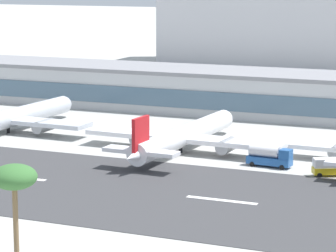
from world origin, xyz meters
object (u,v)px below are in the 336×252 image
at_px(airliner_red_tail_gate_1, 181,137).
at_px(palm_tree_0, 14,180).
at_px(service_fuel_truck_1, 270,156).
at_px(distant_hotel_block, 317,3).
at_px(service_box_truck_0, 330,166).
at_px(terminal_building, 252,93).
at_px(airliner_black_tail_gate_0, 9,119).

relative_size(airliner_red_tail_gate_1, palm_tree_0, 3.42).
bearing_deg(palm_tree_0, service_fuel_truck_1, 81.17).
xyz_separation_m(distant_hotel_block, service_box_truck_0, (44.84, -177.50, -22.61)).
bearing_deg(distant_hotel_block, service_box_truck_0, -75.82).
height_order(terminal_building, distant_hotel_block, distant_hotel_block).
bearing_deg(palm_tree_0, terminal_building, 94.83).
height_order(airliner_black_tail_gate_0, airliner_red_tail_gate_1, airliner_black_tail_gate_0).
bearing_deg(airliner_black_tail_gate_0, terminal_building, -40.56).
bearing_deg(airliner_black_tail_gate_0, palm_tree_0, -143.44).
relative_size(terminal_building, palm_tree_0, 12.11).
height_order(terminal_building, service_fuel_truck_1, terminal_building).
height_order(airliner_red_tail_gate_1, palm_tree_0, palm_tree_0).
bearing_deg(service_fuel_truck_1, airliner_red_tail_gate_1, 170.65).
xyz_separation_m(airliner_red_tail_gate_1, service_fuel_truck_1, (20.10, -5.00, -1.19)).
bearing_deg(airliner_red_tail_gate_1, palm_tree_0, -170.36).
xyz_separation_m(terminal_building, airliner_red_tail_gate_1, (1.21, -51.02, -2.36)).
distance_m(airliner_black_tail_gate_0, service_box_truck_0, 77.40).
xyz_separation_m(distant_hotel_block, service_fuel_truck_1, (32.83, -174.69, -22.37)).
relative_size(airliner_red_tail_gate_1, service_fuel_truck_1, 5.59).
xyz_separation_m(airliner_red_tail_gate_1, service_box_truck_0, (32.10, -7.81, -1.43)).
xyz_separation_m(service_fuel_truck_1, palm_tree_0, (-10.74, -69.07, 10.30)).
bearing_deg(terminal_building, airliner_red_tail_gate_1, -88.64).
bearing_deg(service_box_truck_0, service_fuel_truck_1, 138.92).
bearing_deg(terminal_building, service_fuel_truck_1, -69.18).
height_order(airliner_black_tail_gate_0, service_box_truck_0, airliner_black_tail_gate_0).
bearing_deg(distant_hotel_block, terminal_building, -84.45).
relative_size(terminal_building, service_fuel_truck_1, 19.77).
bearing_deg(airliner_red_tail_gate_1, terminal_building, 3.80).
relative_size(distant_hotel_block, service_fuel_truck_1, 14.18).
bearing_deg(terminal_building, palm_tree_0, -85.17).
bearing_deg(airliner_black_tail_gate_0, distant_hotel_block, -8.66).
distance_m(service_box_truck_0, palm_tree_0, 70.85).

